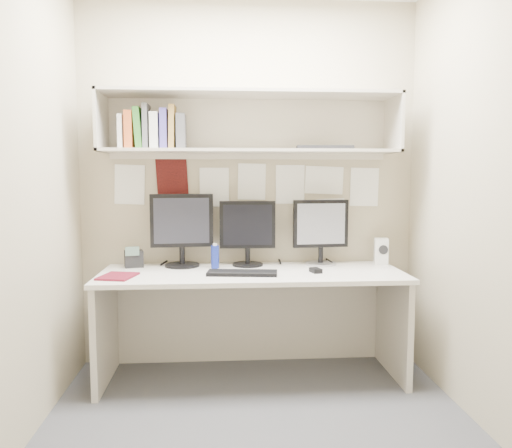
{
  "coord_description": "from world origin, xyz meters",
  "views": [
    {
      "loc": [
        -0.21,
        -2.61,
        1.37
      ],
      "look_at": [
        0.0,
        0.35,
        1.08
      ],
      "focal_mm": 35.0,
      "sensor_mm": 36.0,
      "label": 1
    }
  ],
  "objects": [
    {
      "name": "floor",
      "position": [
        0.0,
        0.0,
        0.0
      ],
      "size": [
        2.4,
        2.0,
        0.01
      ],
      "primitive_type": "cube",
      "color": "#414146",
      "rests_on": "ground"
    },
    {
      "name": "wall_back",
      "position": [
        0.0,
        1.0,
        1.3
      ],
      "size": [
        2.4,
        0.02,
        2.6
      ],
      "primitive_type": "cube",
      "color": "tan",
      "rests_on": "ground"
    },
    {
      "name": "wall_front",
      "position": [
        0.0,
        -1.0,
        1.3
      ],
      "size": [
        2.4,
        0.02,
        2.6
      ],
      "primitive_type": "cube",
      "color": "tan",
      "rests_on": "ground"
    },
    {
      "name": "wall_left",
      "position": [
        -1.2,
        0.0,
        1.3
      ],
      "size": [
        0.02,
        2.0,
        2.6
      ],
      "primitive_type": "cube",
      "color": "tan",
      "rests_on": "ground"
    },
    {
      "name": "wall_right",
      "position": [
        1.2,
        0.0,
        1.3
      ],
      "size": [
        0.02,
        2.0,
        2.6
      ],
      "primitive_type": "cube",
      "color": "tan",
      "rests_on": "ground"
    },
    {
      "name": "desk",
      "position": [
        0.0,
        0.65,
        0.37
      ],
      "size": [
        2.0,
        0.7,
        0.73
      ],
      "color": "silver",
      "rests_on": "floor"
    },
    {
      "name": "overhead_hutch",
      "position": [
        0.0,
        0.86,
        1.72
      ],
      "size": [
        2.0,
        0.38,
        0.4
      ],
      "color": "beige",
      "rests_on": "wall_back"
    },
    {
      "name": "pinned_papers",
      "position": [
        0.0,
        0.99,
        1.25
      ],
      "size": [
        1.92,
        0.01,
        0.48
      ],
      "primitive_type": null,
      "color": "white",
      "rests_on": "wall_back"
    },
    {
      "name": "monitor_left",
      "position": [
        -0.48,
        0.87,
        1.0
      ],
      "size": [
        0.44,
        0.24,
        0.51
      ],
      "rotation": [
        0.0,
        0.0,
        0.07
      ],
      "color": "black",
      "rests_on": "desk"
    },
    {
      "name": "monitor_center",
      "position": [
        -0.02,
        0.87,
        0.98
      ],
      "size": [
        0.39,
        0.22,
        0.46
      ],
      "rotation": [
        0.0,
        0.0,
        -0.04
      ],
      "color": "black",
      "rests_on": "desk"
    },
    {
      "name": "monitor_right",
      "position": [
        0.5,
        0.87,
        0.98
      ],
      "size": [
        0.4,
        0.22,
        0.46
      ],
      "rotation": [
        0.0,
        0.0,
        0.08
      ],
      "color": "#A5A5AA",
      "rests_on": "desk"
    },
    {
      "name": "keyboard",
      "position": [
        -0.07,
        0.54,
        0.74
      ],
      "size": [
        0.46,
        0.21,
        0.02
      ],
      "primitive_type": "cube",
      "rotation": [
        0.0,
        0.0,
        -0.12
      ],
      "color": "black",
      "rests_on": "desk"
    },
    {
      "name": "mouse",
      "position": [
        0.41,
        0.57,
        0.74
      ],
      "size": [
        0.08,
        0.1,
        0.03
      ],
      "primitive_type": "cube",
      "rotation": [
        0.0,
        0.0,
        0.23
      ],
      "color": "black",
      "rests_on": "desk"
    },
    {
      "name": "speaker",
      "position": [
        0.94,
        0.85,
        0.82
      ],
      "size": [
        0.11,
        0.11,
        0.19
      ],
      "rotation": [
        0.0,
        0.0,
        -0.2
      ],
      "color": "silver",
      "rests_on": "desk"
    },
    {
      "name": "blue_bottle",
      "position": [
        -0.25,
        0.78,
        0.81
      ],
      "size": [
        0.05,
        0.05,
        0.17
      ],
      "color": "navy",
      "rests_on": "desk"
    },
    {
      "name": "maroon_notebook",
      "position": [
        -0.85,
        0.51,
        0.74
      ],
      "size": [
        0.25,
        0.28,
        0.01
      ],
      "primitive_type": "cube",
      "rotation": [
        0.0,
        0.0,
        -0.23
      ],
      "color": "#5B0F1E",
      "rests_on": "desk"
    },
    {
      "name": "desk_phone",
      "position": [
        -0.81,
        0.86,
        0.79
      ],
      "size": [
        0.15,
        0.14,
        0.15
      ],
      "rotation": [
        0.0,
        0.0,
        0.25
      ],
      "color": "black",
      "rests_on": "desk"
    },
    {
      "name": "book_stack",
      "position": [
        -0.65,
        0.78,
        1.67
      ],
      "size": [
        0.43,
        0.18,
        0.29
      ],
      "color": "beige",
      "rests_on": "overhead_hutch"
    },
    {
      "name": "hutch_tray",
      "position": [
        0.51,
        0.78,
        1.55
      ],
      "size": [
        0.39,
        0.18,
        0.03
      ],
      "primitive_type": "cube",
      "rotation": [
        0.0,
        0.0,
        -0.09
      ],
      "color": "black",
      "rests_on": "overhead_hutch"
    }
  ]
}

